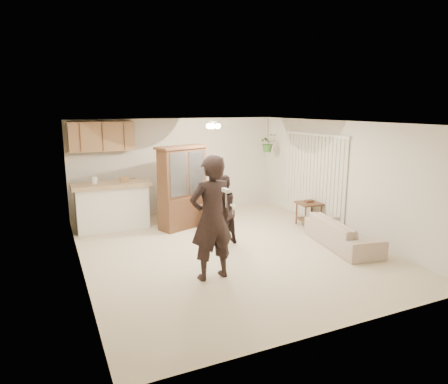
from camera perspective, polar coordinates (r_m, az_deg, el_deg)
name	(u,v)px	position (r m, az deg, el deg)	size (l,w,h in m)	color
floor	(228,249)	(8.06, 0.55, -8.17)	(6.50, 6.50, 0.00)	beige
ceiling	(228,123)	(7.57, 0.59, 9.88)	(5.50, 6.50, 0.02)	white
wall_back	(176,166)	(10.71, -6.82, 3.71)	(5.50, 0.02, 2.50)	beige
wall_front	(341,237)	(5.06, 16.41, -6.13)	(5.50, 0.02, 2.50)	beige
wall_left	(78,202)	(7.04, -20.17, -1.31)	(0.02, 6.50, 2.50)	beige
wall_right	(340,178)	(9.21, 16.28, 1.95)	(0.02, 6.50, 2.50)	beige
breakfast_bar	(113,208)	(9.58, -15.64, -2.22)	(1.60, 0.55, 1.00)	white
bar_top	(111,185)	(9.46, -15.83, 1.01)	(1.75, 0.70, 0.08)	tan
upper_cabinets	(101,136)	(10.03, -17.10, 7.60)	(1.50, 0.34, 0.70)	olive
vertical_blinds	(314,178)	(9.90, 12.68, 1.94)	(0.06, 2.30, 2.10)	beige
ceiling_fixture	(213,125)	(8.75, -1.58, 9.51)	(0.36, 0.36, 0.20)	beige
hanging_plant	(268,143)	(10.81, 6.29, 7.00)	(0.43, 0.37, 0.48)	#2E5E25
plant_cord	(268,131)	(10.78, 6.33, 8.72)	(0.01, 0.01, 0.65)	black
sofa	(343,229)	(8.47, 16.59, -5.08)	(1.87, 0.73, 0.73)	beige
adult	(212,226)	(6.49, -1.79, -4.86)	(0.66, 0.43, 1.80)	black
child	(222,213)	(8.14, -0.35, -2.98)	(0.66, 0.51, 1.35)	black
china_hutch	(182,188)	(9.30, -5.97, 0.59)	(1.31, 0.86, 1.92)	#3E2416
side_table	(309,214)	(9.72, 11.99, -3.06)	(0.57, 0.57, 0.64)	#3E2416
chair_bar	(135,211)	(9.94, -12.55, -2.71)	(0.65, 0.65, 1.08)	#3E2416
chair_hutch_left	(169,206)	(10.51, -7.82, -1.95)	(0.56, 0.56, 0.94)	#3E2416
chair_hutch_right	(209,214)	(9.39, -2.17, -3.12)	(0.53, 0.53, 1.18)	#3E2416
controller_adult	(226,190)	(5.91, 0.28, 0.23)	(0.05, 0.18, 0.05)	white
controller_child	(233,205)	(7.85, 1.28, -1.94)	(0.04, 0.13, 0.04)	white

